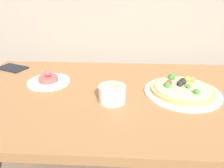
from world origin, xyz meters
TOP-DOWN VIEW (x-y plane):
  - dining_table at (0.00, 0.42)m, footprint 1.49×0.83m
  - pizza_plate at (0.29, 0.43)m, footprint 0.34×0.34m
  - tartare_plate at (-0.36, 0.51)m, footprint 0.21×0.21m
  - small_bowl at (-0.03, 0.33)m, footprint 0.11×0.11m
  - napkin at (-0.64, 0.70)m, footprint 0.19×0.16m

SIDE VIEW (x-z plane):
  - dining_table at x=0.00m, z-range 0.29..1.07m
  - napkin at x=-0.64m, z-range 0.78..0.78m
  - tartare_plate at x=-0.36m, z-range 0.75..0.82m
  - pizza_plate at x=0.29m, z-range 0.76..0.82m
  - small_bowl at x=-0.03m, z-range 0.77..0.85m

